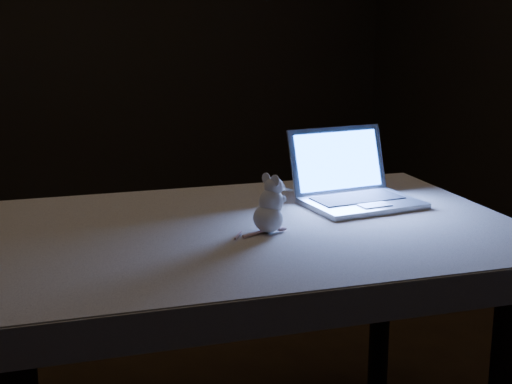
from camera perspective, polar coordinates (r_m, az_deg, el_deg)
name	(u,v)px	position (r m, az deg, el deg)	size (l,w,h in m)	color
table	(245,357)	(1.93, -0.85, -12.54)	(1.26, 0.81, 0.67)	black
tablecloth	(272,237)	(1.86, 1.22, -3.46)	(1.34, 0.89, 0.08)	beige
laptop	(363,170)	(1.99, 8.26, 1.72)	(0.30, 0.26, 0.20)	#A4A4A8
plush_mouse	(268,204)	(1.74, 0.93, -0.91)	(0.10, 0.10, 0.14)	white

